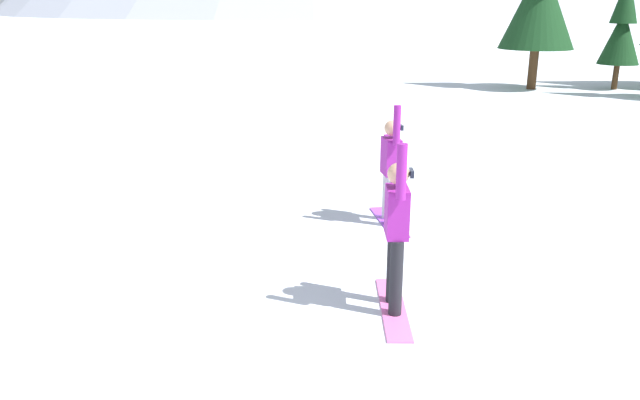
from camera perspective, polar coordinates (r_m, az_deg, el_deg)
The scene contains 3 objects.
snowboarder_midground at distance 7.10m, azimuth 6.88°, elevation -2.88°, with size 0.84×1.55×2.01m.
snowboarder_background at distance 9.98m, azimuth 6.38°, elevation 2.87°, with size 1.01×1.40×1.93m.
pine_tree_twin at distance 28.17m, azimuth 25.59°, elevation 13.93°, with size 1.57×1.57×4.48m.
Camera 1 is at (2.33, -3.18, 3.42)m, focal length 35.53 mm.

